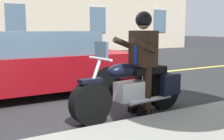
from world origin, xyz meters
TOP-DOWN VIEW (x-y plane):
  - ground_plane at (0.00, 0.00)m, footprint 80.00×80.00m
  - lane_center_stripe at (0.00, -2.00)m, footprint 60.00×0.16m
  - motorcycle_main at (-0.46, 1.47)m, footprint 2.22×0.72m
  - rider_main at (-0.65, 1.45)m, footprint 0.66×0.59m
  - car_silver at (0.65, -0.85)m, footprint 4.60×1.92m

SIDE VIEW (x-z plane):
  - ground_plane at x=0.00m, z-range 0.00..0.00m
  - lane_center_stripe at x=0.00m, z-range 0.00..0.01m
  - motorcycle_main at x=-0.46m, z-range -0.18..1.08m
  - car_silver at x=0.65m, z-range -0.01..1.39m
  - rider_main at x=-0.65m, z-range 0.17..1.91m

